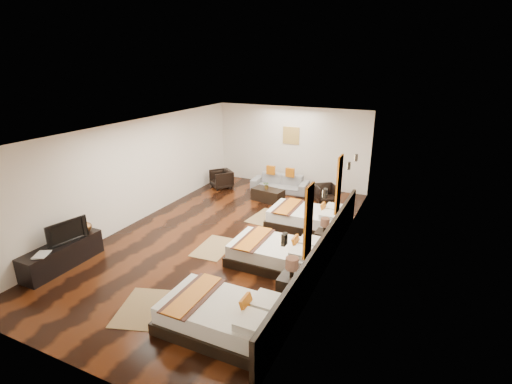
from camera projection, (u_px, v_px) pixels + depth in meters
The scene contains 30 objects.
floor at pixel (226, 237), 9.68m from camera, with size 5.50×9.50×0.01m, color black.
ceiling at pixel (223, 128), 8.75m from camera, with size 5.50×9.50×0.01m, color white.
back_wall at pixel (291, 147), 13.28m from camera, with size 5.50×0.01×2.80m, color silver.
left_wall at pixel (137, 172), 10.32m from camera, with size 0.01×9.50×2.80m, color silver.
right_wall at pixel (335, 202), 8.12m from camera, with size 0.01×9.50×2.80m, color silver.
headboard_panel at pixel (321, 257), 7.77m from camera, with size 0.08×6.60×0.90m, color black.
bed_near at pixel (223, 316), 6.26m from camera, with size 2.04×1.28×0.78m.
bed_mid at pixel (277, 253), 8.30m from camera, with size 2.00×1.25×0.76m.
bed_far at pixel (307, 218), 10.17m from camera, with size 1.99×1.25×0.76m.
nightstand_a at pixel (291, 286), 7.02m from camera, with size 0.45×0.45×0.90m.
nightstand_b at pixel (324, 238), 8.99m from camera, with size 0.40×0.40×0.79m.
jute_mat_near at pixel (141, 308), 6.89m from camera, with size 0.75×1.20×0.01m, color olive.
jute_mat_mid at pixel (214, 248), 9.10m from camera, with size 0.75×1.20×0.01m, color olive.
jute_mat_far at pixel (266, 217), 10.87m from camera, with size 0.75×1.20×0.01m, color olive.
tv_console at pixel (62, 255), 8.21m from camera, with size 0.50×1.80×0.55m, color black.
tv at pixel (65, 231), 8.13m from camera, with size 0.89×0.12×0.51m, color black.
book at pixel (35, 255), 7.61m from camera, with size 0.26×0.35×0.03m, color black.
figurine at pixel (85, 225), 8.64m from camera, with size 0.30×0.30×0.32m, color brown.
sofa at pixel (280, 183), 12.95m from camera, with size 1.93×0.75×0.56m, color gray.
armchair_left at pixel (221, 179), 13.29m from camera, with size 0.68×0.70×0.64m, color black.
armchair_right at pixel (325, 194), 11.93m from camera, with size 0.63×0.64×0.59m, color black.
coffee_table at pixel (268, 195), 12.08m from camera, with size 1.00×0.50×0.40m, color black.
table_plant at pixel (267, 185), 12.02m from camera, with size 0.22×0.19×0.24m, color #276421.
orange_panel_a at pixel (308, 221), 6.40m from camera, with size 0.04×0.40×1.30m, color #D86014.
orange_panel_b at pixel (339, 185), 8.29m from camera, with size 0.04×0.40×1.30m, color #D86014.
sconce_near at pixel (284, 239), 5.42m from camera, with size 0.07×0.12×0.18m.
sconce_mid at pixel (325, 193), 7.30m from camera, with size 0.07×0.12×0.18m.
sconce_far at pixel (349, 166), 9.19m from camera, with size 0.07×0.12×0.18m.
sconce_lounge at pixel (356, 158), 9.96m from camera, with size 0.07×0.12×0.18m.
gold_artwork at pixel (291, 136), 13.13m from camera, with size 0.60×0.04×0.60m, color #AD873F.
Camera 1 is at (4.41, -7.60, 4.29)m, focal length 26.46 mm.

